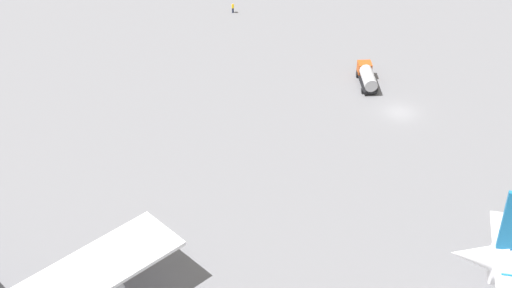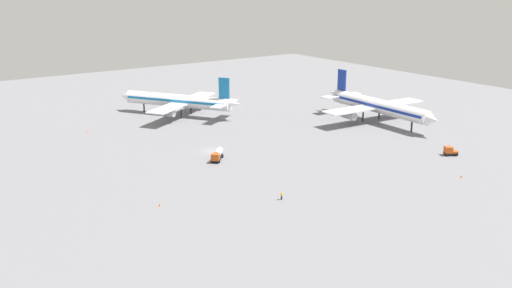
% 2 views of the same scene
% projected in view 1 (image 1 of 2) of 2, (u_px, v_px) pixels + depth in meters
% --- Properties ---
extents(ground, '(288.00, 288.00, 0.00)m').
position_uv_depth(ground, '(400.00, 112.00, 101.62)').
color(ground, slate).
extents(fuel_truck, '(5.91, 5.68, 2.50)m').
position_uv_depth(fuel_truck, '(367.00, 76.00, 106.64)').
color(fuel_truck, black).
rests_on(fuel_truck, ground).
extents(ground_crew_worker, '(0.56, 0.47, 1.67)m').
position_uv_depth(ground_crew_worker, '(233.00, 8.00, 126.13)').
color(ground_crew_worker, '#1E2338').
rests_on(ground_crew_worker, ground).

